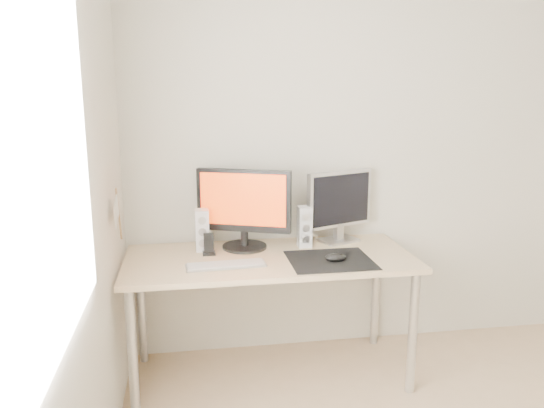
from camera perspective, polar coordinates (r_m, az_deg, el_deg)
wall_back at (r=3.47m, az=14.19°, el=5.41°), size 3.50×0.00×3.50m
wall_left at (r=1.51m, az=-23.47°, el=-3.95°), size 0.00×3.50×3.50m
window_pane at (r=1.46m, az=-23.86°, el=5.51°), size 0.00×1.30×1.30m
mousepad at (r=2.92m, az=6.28°, el=-6.02°), size 0.45×0.40×0.00m
mouse at (r=2.89m, az=6.84°, el=-5.75°), size 0.12×0.07×0.04m
desk at (r=2.99m, az=-0.25°, el=-7.06°), size 1.60×0.70×0.73m
main_monitor at (r=3.05m, az=-3.05°, el=-0.21°), size 0.53×0.34×0.47m
second_monitor at (r=3.22m, az=7.27°, el=0.13°), size 0.43×0.23×0.43m
speaker_left at (r=3.07m, az=-7.52°, el=-2.80°), size 0.08×0.09×0.24m
speaker_right at (r=3.12m, az=3.52°, el=-2.43°), size 0.08×0.09×0.24m
keyboard at (r=2.81m, az=-4.97°, el=-6.55°), size 0.43×0.15×0.02m
phone_dock at (r=3.01m, az=-6.80°, el=-4.72°), size 0.07×0.06×0.13m
pennant at (r=2.74m, az=-16.31°, el=-0.81°), size 0.01×0.23×0.29m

